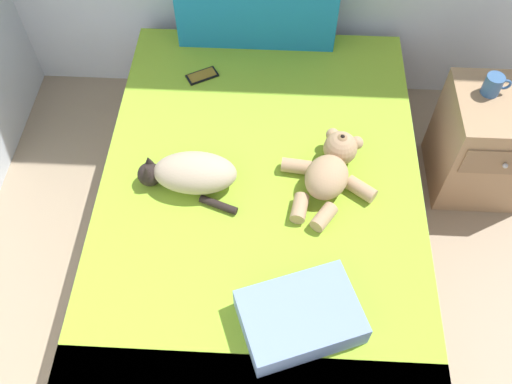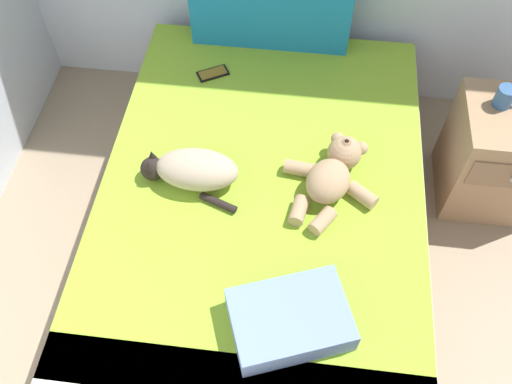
{
  "view_description": "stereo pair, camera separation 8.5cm",
  "coord_description": "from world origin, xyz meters",
  "views": [
    {
      "loc": [
        1.4,
        1.23,
        2.31
      ],
      "look_at": [
        1.34,
        2.47,
        0.53
      ],
      "focal_mm": 38.51,
      "sensor_mm": 36.0,
      "label": 1
    },
    {
      "loc": [
        1.49,
        1.24,
        2.31
      ],
      "look_at": [
        1.34,
        2.47,
        0.53
      ],
      "focal_mm": 38.51,
      "sensor_mm": 36.0,
      "label": 2
    }
  ],
  "objects": [
    {
      "name": "mug",
      "position": [
        2.35,
        3.05,
        0.61
      ],
      "size": [
        0.12,
        0.08,
        0.09
      ],
      "color": "#33598C",
      "rests_on": "nightstand"
    },
    {
      "name": "throw_pillow",
      "position": [
        1.52,
        1.97,
        0.51
      ],
      "size": [
        0.47,
        0.4,
        0.11
      ],
      "primitive_type": "cube",
      "rotation": [
        0.0,
        0.0,
        0.36
      ],
      "color": "#728CB7",
      "rests_on": "bed"
    },
    {
      "name": "cell_phone",
      "position": [
        1.04,
        3.19,
        0.46
      ],
      "size": [
        0.16,
        0.14,
        0.01
      ],
      "color": "black",
      "rests_on": "bed"
    },
    {
      "name": "teddy_bear",
      "position": [
        1.64,
        2.6,
        0.52
      ],
      "size": [
        0.4,
        0.48,
        0.15
      ],
      "color": "tan",
      "rests_on": "bed"
    },
    {
      "name": "bed",
      "position": [
        1.35,
        2.54,
        0.23
      ],
      "size": [
        1.39,
        2.05,
        0.46
      ],
      "color": "#9E7A56",
      "rests_on": "ground_plane"
    },
    {
      "name": "cat",
      "position": [
        1.07,
        2.55,
        0.53
      ],
      "size": [
        0.42,
        0.25,
        0.15
      ],
      "color": "tan",
      "rests_on": "bed"
    },
    {
      "name": "nightstand",
      "position": [
        2.42,
        2.99,
        0.28
      ],
      "size": [
        0.43,
        0.46,
        0.56
      ],
      "color": "#9E7A56",
      "rests_on": "ground_plane"
    }
  ]
}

